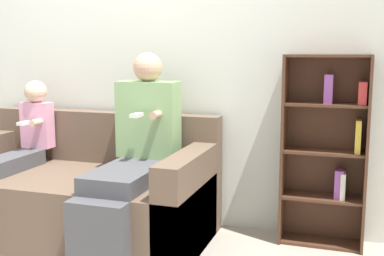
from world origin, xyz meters
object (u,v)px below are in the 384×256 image
(adult_seated, at_px, (133,150))
(bookshelf, at_px, (327,148))
(child_seated, at_px, (7,159))
(couch, at_px, (79,196))

(adult_seated, xyz_separation_m, bookshelf, (1.21, 0.46, 0.00))
(child_seated, xyz_separation_m, bookshelf, (2.16, 0.53, 0.11))
(bookshelf, bearing_deg, child_seated, -166.32)
(adult_seated, bearing_deg, child_seated, -175.88)
(bookshelf, bearing_deg, adult_seated, -159.26)
(adult_seated, height_order, bookshelf, adult_seated)
(bookshelf, bearing_deg, couch, -166.73)
(couch, bearing_deg, adult_seated, -7.71)
(couch, xyz_separation_m, adult_seated, (0.46, -0.06, 0.37))
(adult_seated, bearing_deg, couch, 172.29)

